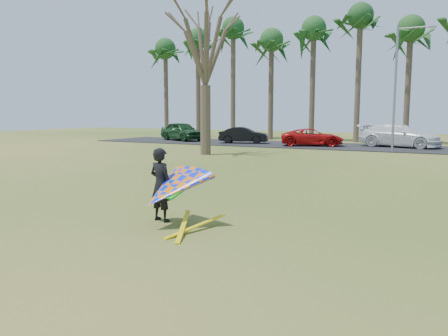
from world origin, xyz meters
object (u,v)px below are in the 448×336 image
at_px(car_0, 182,131).
at_px(car_2, 312,137).
at_px(kite_flyer, 170,188).
at_px(car_1, 244,135).
at_px(streetlight, 398,83).
at_px(car_3, 399,136).
at_px(bare_tree_left, 205,39).

height_order(car_0, car_2, car_0).
bearing_deg(kite_flyer, car_1, 111.13).
xyz_separation_m(streetlight, car_2, (-6.13, 2.23, -3.75)).
height_order(streetlight, car_3, streetlight).
relative_size(car_1, kite_flyer, 1.67).
bearing_deg(streetlight, car_3, 91.85).
bearing_deg(bare_tree_left, car_2, 66.43).
height_order(streetlight, car_2, streetlight).
bearing_deg(car_2, streetlight, -128.91).
xyz_separation_m(streetlight, car_0, (-18.41, 3.14, -3.57)).
distance_m(streetlight, kite_flyer, 22.53).
relative_size(car_1, car_3, 0.70).
relative_size(streetlight, car_1, 2.00).
bearing_deg(streetlight, bare_tree_left, -145.43).
relative_size(car_0, kite_flyer, 2.05).
bearing_deg(car_3, streetlight, -164.39).
relative_size(car_0, car_1, 1.22).
relative_size(car_0, car_2, 1.05).
bearing_deg(car_0, car_3, -63.70).
bearing_deg(car_1, car_2, -107.69).
distance_m(car_3, kite_flyer, 26.16).
xyz_separation_m(bare_tree_left, car_1, (-1.79, 9.44, -6.20)).
distance_m(car_0, car_2, 12.31).
distance_m(car_2, car_3, 6.25).
distance_m(car_2, kite_flyer, 24.61).
height_order(car_0, kite_flyer, kite_flyer).
height_order(car_1, kite_flyer, kite_flyer).
height_order(car_2, kite_flyer, kite_flyer).
distance_m(car_0, kite_flyer, 29.85).
distance_m(bare_tree_left, car_3, 16.03).
xyz_separation_m(car_0, car_3, (18.28, 0.82, -0.00)).
bearing_deg(car_1, bare_tree_left, 175.07).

